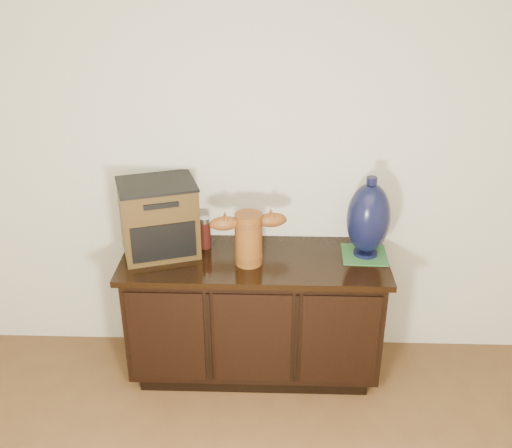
{
  "coord_description": "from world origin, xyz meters",
  "views": [
    {
      "loc": [
        0.1,
        -0.64,
        2.35
      ],
      "look_at": [
        0.01,
        2.18,
        0.99
      ],
      "focal_mm": 42.0,
      "sensor_mm": 36.0,
      "label": 1
    }
  ],
  "objects_px": {
    "sideboard": "(254,314)",
    "terracotta_vessel": "(249,236)",
    "tv_radio": "(159,218)",
    "spray_can": "(205,233)",
    "lamp_base": "(368,219)"
  },
  "relations": [
    {
      "from": "sideboard",
      "to": "lamp_base",
      "type": "distance_m",
      "value": 0.85
    },
    {
      "from": "terracotta_vessel",
      "to": "tv_radio",
      "type": "xyz_separation_m",
      "value": [
        -0.5,
        0.12,
        0.04
      ]
    },
    {
      "from": "sideboard",
      "to": "spray_can",
      "type": "xyz_separation_m",
      "value": [
        -0.28,
        0.12,
        0.46
      ]
    },
    {
      "from": "sideboard",
      "to": "lamp_base",
      "type": "height_order",
      "value": "lamp_base"
    },
    {
      "from": "terracotta_vessel",
      "to": "lamp_base",
      "type": "relative_size",
      "value": 0.91
    },
    {
      "from": "lamp_base",
      "to": "terracotta_vessel",
      "type": "bearing_deg",
      "value": -170.57
    },
    {
      "from": "tv_radio",
      "to": "spray_can",
      "type": "height_order",
      "value": "tv_radio"
    },
    {
      "from": "sideboard",
      "to": "terracotta_vessel",
      "type": "bearing_deg",
      "value": -117.91
    },
    {
      "from": "terracotta_vessel",
      "to": "spray_can",
      "type": "xyz_separation_m",
      "value": [
        -0.25,
        0.17,
        -0.07
      ]
    },
    {
      "from": "tv_radio",
      "to": "terracotta_vessel",
      "type": "bearing_deg",
      "value": -31.76
    },
    {
      "from": "tv_radio",
      "to": "lamp_base",
      "type": "relative_size",
      "value": 1.08
    },
    {
      "from": "spray_can",
      "to": "tv_radio",
      "type": "bearing_deg",
      "value": -167.55
    },
    {
      "from": "sideboard",
      "to": "terracotta_vessel",
      "type": "relative_size",
      "value": 3.53
    },
    {
      "from": "terracotta_vessel",
      "to": "lamp_base",
      "type": "height_order",
      "value": "lamp_base"
    },
    {
      "from": "tv_radio",
      "to": "lamp_base",
      "type": "height_order",
      "value": "lamp_base"
    }
  ]
}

